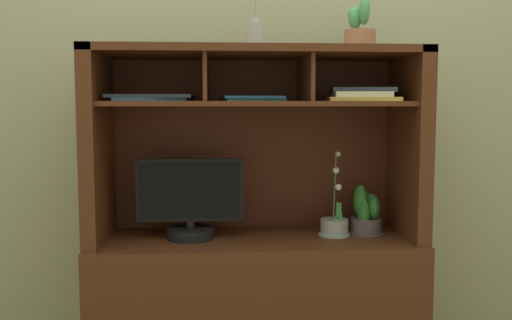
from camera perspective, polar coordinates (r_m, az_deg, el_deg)
The scene contains 10 objects.
back_wall at distance 2.62m, azimuth -0.43°, elevation 12.44°, with size 6.00×0.02×2.80m, color #A4AB81.
media_console at distance 2.41m, azimuth -0.01°, elevation -10.52°, with size 1.36×0.54×1.32m.
tv_monitor at distance 2.33m, azimuth -6.80°, elevation -4.47°, with size 0.44×0.20×0.34m.
potted_orchid at distance 2.41m, azimuth 8.12°, elevation -6.63°, with size 0.14×0.14×0.36m.
potted_fern at distance 2.45m, azimuth 11.28°, elevation -5.47°, with size 0.15×0.16×0.22m.
magazine_stack_left at distance 2.29m, azimuth -10.73°, elevation 6.31°, with size 0.34×0.28×0.03m.
magazine_stack_centre at distance 2.33m, azimuth 10.72°, elevation 6.57°, with size 0.30×0.32×0.06m.
magazine_stack_right at distance 2.28m, azimuth -0.45°, elevation 6.32°, with size 0.27×0.25×0.02m.
diffuser_bottle at distance 2.35m, azimuth -0.04°, elevation 12.74°, with size 0.07×0.07×0.25m.
potted_succulent at distance 2.43m, azimuth 10.67°, elevation 12.95°, with size 0.15×0.15×0.22m.
Camera 1 is at (-0.16, -2.31, 1.08)m, focal length 38.80 mm.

